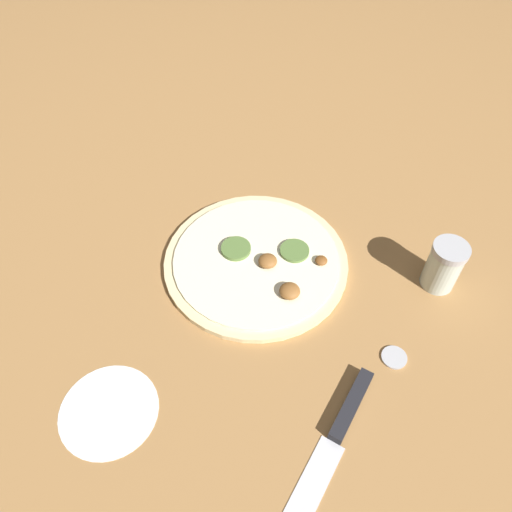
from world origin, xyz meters
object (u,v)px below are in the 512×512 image
Objects in this scene: spice_jar at (444,266)px; loose_cap at (394,357)px; knife at (334,441)px; pizza at (257,261)px.

loose_cap is at bearing 164.70° from spice_jar.
loose_cap is (0.16, -0.06, -0.00)m from knife.
knife is 0.34m from spice_jar.
spice_jar is at bearing -15.30° from loose_cap.
pizza is 0.93× the size of knife.
knife is at bearing 162.11° from spice_jar.
spice_jar is (0.06, -0.30, 0.04)m from pizza.
spice_jar reaches higher than pizza.
loose_cap is at bearing -112.48° from pizza.
knife is 8.78× the size of loose_cap.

